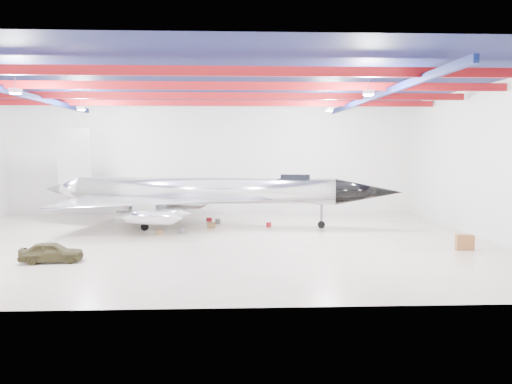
{
  "coord_description": "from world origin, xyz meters",
  "views": [
    {
      "loc": [
        2.24,
        -34.81,
        6.48
      ],
      "look_at": [
        3.83,
        2.0,
        3.25
      ],
      "focal_mm": 35.0,
      "sensor_mm": 36.0,
      "label": 1
    }
  ],
  "objects": [
    {
      "name": "ceiling",
      "position": [
        0.0,
        0.0,
        11.0
      ],
      "size": [
        40.0,
        40.0,
        0.0
      ],
      "primitive_type": "plane",
      "rotation": [
        3.14,
        0.0,
        0.0
      ],
      "color": "#0A0F38",
      "rests_on": "wall_back"
    },
    {
      "name": "parts_bin",
      "position": [
        0.32,
        5.66,
        0.21
      ],
      "size": [
        0.66,
        0.55,
        0.43
      ],
      "primitive_type": "cube",
      "rotation": [
        0.0,
        0.0,
        -0.1
      ],
      "color": "olive",
      "rests_on": "floor"
    },
    {
      "name": "tool_chest",
      "position": [
        5.06,
        5.97,
        0.19
      ],
      "size": [
        0.56,
        0.56,
        0.39
      ],
      "primitive_type": "cylinder",
      "rotation": [
        0.0,
        0.0,
        -0.4
      ],
      "color": "maroon",
      "rests_on": "floor"
    },
    {
      "name": "floor",
      "position": [
        0.0,
        0.0,
        0.0
      ],
      "size": [
        40.0,
        40.0,
        0.0
      ],
      "primitive_type": "plane",
      "color": "#B8A892",
      "rests_on": "ground"
    },
    {
      "name": "ceiling_structure",
      "position": [
        0.0,
        0.0,
        10.32
      ],
      "size": [
        39.5,
        29.5,
        1.08
      ],
      "color": "maroon",
      "rests_on": "ceiling"
    },
    {
      "name": "jet_aircraft",
      "position": [
        -0.29,
        6.52,
        2.69
      ],
      "size": [
        29.96,
        19.48,
        8.19
      ],
      "rotation": [
        0.0,
        0.0,
        -0.15
      ],
      "color": "silver",
      "rests_on": "floor"
    },
    {
      "name": "engine_drum",
      "position": [
        -1.78,
        3.01,
        0.24
      ],
      "size": [
        0.54,
        0.54,
        0.48
      ],
      "primitive_type": "cylinder",
      "rotation": [
        0.0,
        0.0,
        0.0
      ],
      "color": "#59595B",
      "rests_on": "floor"
    },
    {
      "name": "toolbox_red",
      "position": [
        -0.06,
        9.58,
        0.15
      ],
      "size": [
        0.54,
        0.49,
        0.3
      ],
      "primitive_type": "cube",
      "rotation": [
        0.0,
        0.0,
        0.41
      ],
      "color": "maroon",
      "rests_on": "floor"
    },
    {
      "name": "desk",
      "position": [
        16.93,
        -3.97,
        0.5
      ],
      "size": [
        1.16,
        0.69,
        1.0
      ],
      "primitive_type": "cube",
      "rotation": [
        0.0,
        0.0,
        -0.14
      ],
      "color": "brown",
      "rests_on": "floor"
    },
    {
      "name": "jeep",
      "position": [
        -8.21,
        -6.33,
        0.59
      ],
      "size": [
        3.62,
        1.82,
        1.18
      ],
      "primitive_type": "imported",
      "rotation": [
        0.0,
        0.0,
        1.7
      ],
      "color": "#3E381F",
      "rests_on": "floor"
    },
    {
      "name": "wall_back",
      "position": [
        0.0,
        15.0,
        5.5
      ],
      "size": [
        40.0,
        0.0,
        40.0
      ],
      "primitive_type": "plane",
      "rotation": [
        1.57,
        0.0,
        0.0
      ],
      "color": "silver",
      "rests_on": "floor"
    },
    {
      "name": "crate_ply",
      "position": [
        -3.49,
        2.68,
        0.16
      ],
      "size": [
        0.55,
        0.49,
        0.33
      ],
      "primitive_type": "cube",
      "rotation": [
        0.0,
        0.0,
        0.3
      ],
      "color": "olive",
      "rests_on": "floor"
    },
    {
      "name": "wall_right",
      "position": [
        20.0,
        0.0,
        5.5
      ],
      "size": [
        0.0,
        30.0,
        30.0
      ],
      "primitive_type": "plane",
      "rotation": [
        1.57,
        0.0,
        -1.57
      ],
      "color": "silver",
      "rests_on": "floor"
    },
    {
      "name": "spares_box",
      "position": [
        0.77,
        8.31,
        0.19
      ],
      "size": [
        0.48,
        0.48,
        0.39
      ],
      "primitive_type": "cylinder",
      "rotation": [
        0.0,
        0.0,
        0.12
      ],
      "color": "#59595B",
      "rests_on": "floor"
    },
    {
      "name": "crate_small",
      "position": [
        -5.22,
        8.67,
        0.12
      ],
      "size": [
        0.36,
        0.3,
        0.24
      ],
      "primitive_type": "cube",
      "rotation": [
        0.0,
        0.0,
        0.06
      ],
      "color": "#59595B",
      "rests_on": "floor"
    }
  ]
}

